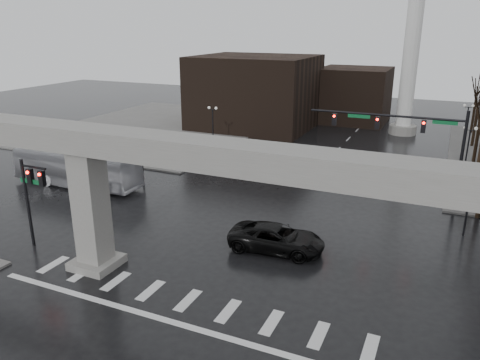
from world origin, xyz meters
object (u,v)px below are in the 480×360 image
at_px(signal_mast_arm, 411,135).
at_px(far_car, 318,171).
at_px(city_bus, 77,167).
at_px(pickup_truck, 277,238).

xyz_separation_m(signal_mast_arm, far_car, (-8.37, 3.88, -5.15)).
bearing_deg(city_bus, signal_mast_arm, -75.97).
relative_size(pickup_truck, far_car, 1.56).
distance_m(city_bus, far_car, 22.55).
bearing_deg(pickup_truck, city_bus, 72.69).
height_order(signal_mast_arm, far_car, signal_mast_arm).
xyz_separation_m(pickup_truck, far_car, (-1.68, 16.20, -0.18)).
relative_size(pickup_truck, city_bus, 0.49).
bearing_deg(far_car, signal_mast_arm, -16.67).
bearing_deg(pickup_truck, far_car, 1.43).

